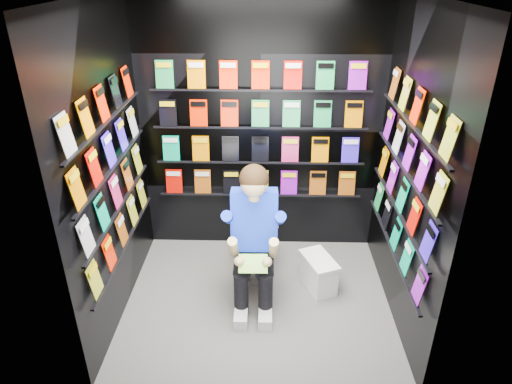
{
  "coord_description": "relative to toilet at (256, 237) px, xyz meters",
  "views": [
    {
      "loc": [
        0.07,
        -3.3,
        2.82
      ],
      "look_at": [
        -0.02,
        0.15,
        1.06
      ],
      "focal_mm": 32.0,
      "sensor_mm": 36.0,
      "label": 1
    }
  ],
  "objects": [
    {
      "name": "longbox_lid",
      "position": [
        0.6,
        -0.29,
        -0.06
      ],
      "size": [
        0.38,
        0.47,
        0.03
      ],
      "primitive_type": "cube",
      "rotation": [
        0.0,
        0.0,
        0.39
      ],
      "color": "white",
      "rests_on": "longbox"
    },
    {
      "name": "held_comic",
      "position": [
        0.0,
        -0.73,
        0.21
      ],
      "size": [
        0.24,
        0.14,
        0.1
      ],
      "primitive_type": "cube",
      "rotation": [
        -0.96,
        0.0,
        0.02
      ],
      "color": "#259C54",
      "rests_on": "reader"
    },
    {
      "name": "wall_back",
      "position": [
        0.03,
        0.49,
        0.93
      ],
      "size": [
        2.4,
        0.04,
        2.6
      ],
      "primitive_type": "cube",
      "color": "black",
      "rests_on": "floor"
    },
    {
      "name": "toilet",
      "position": [
        0.0,
        0.0,
        0.0
      ],
      "size": [
        0.43,
        0.76,
        0.73
      ],
      "primitive_type": "imported",
      "rotation": [
        0.0,
        0.0,
        3.16
      ],
      "color": "silver",
      "rests_on": "floor"
    },
    {
      "name": "comics_left",
      "position": [
        -1.14,
        -0.51,
        0.94
      ],
      "size": [
        0.06,
        1.7,
        1.37
      ],
      "primitive_type": null,
      "color": "red",
      "rests_on": "wall_left"
    },
    {
      "name": "reader",
      "position": [
        0.0,
        -0.38,
        0.42
      ],
      "size": [
        0.56,
        0.81,
        1.48
      ],
      "primitive_type": null,
      "rotation": [
        0.0,
        0.0,
        0.02
      ],
      "color": "#0724C0",
      "rests_on": "toilet"
    },
    {
      "name": "comics_back",
      "position": [
        0.03,
        0.46,
        0.94
      ],
      "size": [
        2.1,
        0.06,
        1.37
      ],
      "primitive_type": null,
      "color": "red",
      "rests_on": "wall_back"
    },
    {
      "name": "longbox",
      "position": [
        0.6,
        -0.29,
        -0.22
      ],
      "size": [
        0.35,
        0.45,
        0.3
      ],
      "primitive_type": "cube",
      "rotation": [
        0.0,
        0.0,
        0.39
      ],
      "color": "white",
      "rests_on": "floor"
    },
    {
      "name": "wall_left",
      "position": [
        -1.17,
        -0.51,
        0.93
      ],
      "size": [
        0.04,
        2.0,
        2.6
      ],
      "primitive_type": "cube",
      "color": "black",
      "rests_on": "floor"
    },
    {
      "name": "wall_front",
      "position": [
        0.03,
        -1.51,
        0.93
      ],
      "size": [
        2.4,
        0.04,
        2.6
      ],
      "primitive_type": "cube",
      "color": "black",
      "rests_on": "floor"
    },
    {
      "name": "wall_right",
      "position": [
        1.23,
        -0.51,
        0.93
      ],
      "size": [
        0.04,
        2.0,
        2.6
      ],
      "primitive_type": "cube",
      "color": "black",
      "rests_on": "floor"
    },
    {
      "name": "floor",
      "position": [
        0.03,
        -0.51,
        -0.37
      ],
      "size": [
        2.4,
        2.4,
        0.0
      ],
      "primitive_type": "plane",
      "color": "#60605D",
      "rests_on": "ground"
    },
    {
      "name": "comics_right",
      "position": [
        1.2,
        -0.51,
        0.94
      ],
      "size": [
        0.06,
        1.7,
        1.37
      ],
      "primitive_type": null,
      "color": "red",
      "rests_on": "wall_right"
    }
  ]
}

